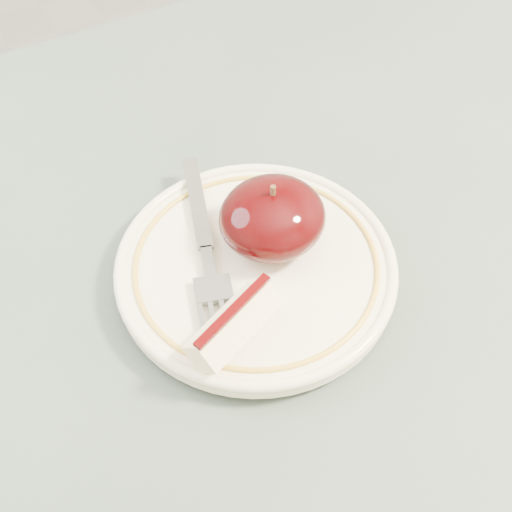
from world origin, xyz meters
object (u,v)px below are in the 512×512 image
table (348,388)px  apple_half (272,218)px  plate (256,268)px  fork (206,249)px

table → apple_half: apple_half is taller
table → plate: plate is taller
apple_half → plate: bearing=-144.8°
table → plate: 0.13m
apple_half → fork: apple_half is taller
table → plate: (-0.04, 0.08, 0.10)m
fork → table: bearing=-127.4°
table → fork: size_ratio=4.96×
fork → apple_half: bearing=-84.5°
plate → fork: bearing=136.2°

